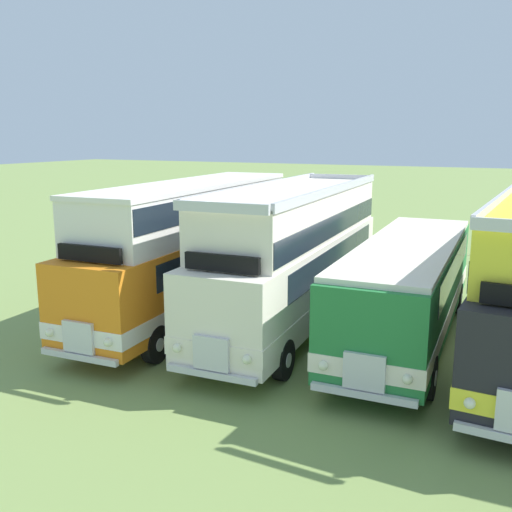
# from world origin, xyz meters

# --- Properties ---
(ground_plane) EXTENTS (200.00, 200.00, 0.00)m
(ground_plane) POSITION_xyz_m (0.00, 0.00, 0.00)
(ground_plane) COLOR #7A934C
(bus_first_in_row) EXTENTS (3.08, 11.57, 4.49)m
(bus_first_in_row) POSITION_xyz_m (-8.81, -0.17, 2.48)
(bus_first_in_row) COLOR orange
(bus_first_in_row) RESTS_ON ground
(bus_second_in_row) EXTENTS (3.05, 11.67, 4.52)m
(bus_second_in_row) POSITION_xyz_m (-5.29, 0.37, 2.36)
(bus_second_in_row) COLOR silver
(bus_second_in_row) RESTS_ON ground
(bus_third_in_row) EXTENTS (2.90, 10.86, 2.99)m
(bus_third_in_row) POSITION_xyz_m (-1.76, 0.39, 1.76)
(bus_third_in_row) COLOR #237538
(bus_third_in_row) RESTS_ON ground
(rope_fence_line) EXTENTS (23.69, 0.08, 1.05)m
(rope_fence_line) POSITION_xyz_m (-0.00, 9.65, 0.70)
(rope_fence_line) COLOR #8C704C
(rope_fence_line) RESTS_ON ground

